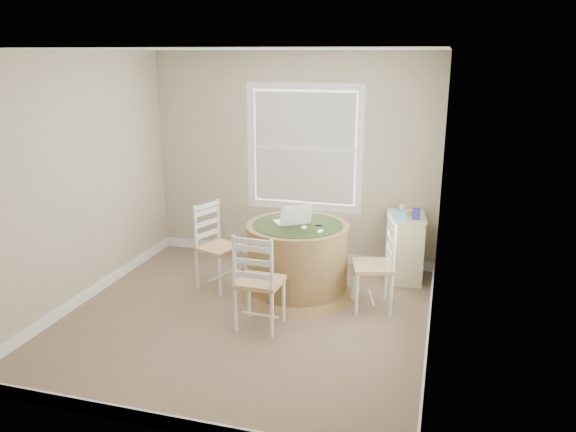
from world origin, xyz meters
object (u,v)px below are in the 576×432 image
(round_table, at_px, (298,256))
(corner_chest, at_px, (404,247))
(chair_near, at_px, (260,281))
(laptop, at_px, (293,220))
(chair_left, at_px, (219,247))
(chair_right, at_px, (373,266))

(round_table, bearing_deg, corner_chest, 39.16)
(chair_near, distance_m, laptop, 0.96)
(chair_left, bearing_deg, laptop, -63.60)
(laptop, bearing_deg, round_table, 122.54)
(chair_near, relative_size, laptop, 2.07)
(round_table, relative_size, chair_left, 1.36)
(chair_left, height_order, chair_right, same)
(round_table, distance_m, laptop, 0.40)
(corner_chest, bearing_deg, laptop, -154.77)
(chair_left, distance_m, chair_right, 1.74)
(round_table, height_order, corner_chest, round_table)
(chair_near, xyz_separation_m, chair_right, (0.98, 0.70, 0.00))
(chair_left, height_order, laptop, laptop)
(laptop, bearing_deg, chair_near, 50.01)
(chair_near, height_order, chair_right, same)
(chair_near, distance_m, chair_right, 1.21)
(chair_left, relative_size, chair_right, 1.00)
(corner_chest, bearing_deg, chair_left, -164.55)
(chair_left, xyz_separation_m, chair_near, (0.75, -0.80, 0.00))
(chair_left, bearing_deg, round_table, -65.70)
(chair_near, bearing_deg, chair_right, -142.57)
(laptop, bearing_deg, corner_chest, 177.27)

